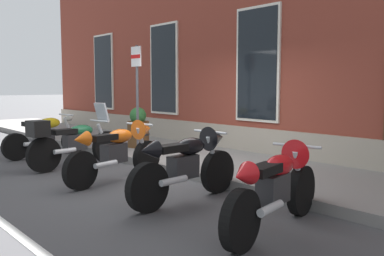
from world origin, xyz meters
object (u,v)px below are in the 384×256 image
Objects in this scene: motorcycle_red_sport at (279,182)px; parking_sign at (137,83)px; motorcycle_yellow_naked at (47,136)px; barrel_planter at (138,129)px; motorcycle_green_touring at (72,141)px; motorcycle_orange_sport at (120,148)px; motorcycle_black_sport at (189,162)px.

parking_sign reaches higher than motorcycle_red_sport.
barrel_planter is (0.97, 1.87, 0.11)m from motorcycle_yellow_naked.
motorcycle_red_sport is at bearing 2.05° from motorcycle_green_touring.
motorcycle_green_touring is 1.57m from motorcycle_orange_sport.
motorcycle_yellow_naked is at bearing -135.29° from parking_sign.
motorcycle_black_sport is (3.35, 0.19, 0.03)m from motorcycle_green_touring.
parking_sign is (-3.52, 1.46, 1.13)m from motorcycle_black_sport.
motorcycle_red_sport is (4.92, 0.18, 0.01)m from motorcycle_green_touring.
motorcycle_green_touring reaches higher than motorcycle_black_sport.
motorcycle_green_touring is 3.35m from motorcycle_black_sport.
barrel_planter is at bearing 109.55° from motorcycle_green_touring.
motorcycle_orange_sport is 2.57m from parking_sign.
motorcycle_green_touring is 1.00× the size of motorcycle_red_sport.
motorcycle_black_sport is 3.98m from parking_sign.
parking_sign is (-0.18, 1.65, 1.16)m from motorcycle_green_touring.
motorcycle_red_sport is (1.58, -0.02, -0.02)m from motorcycle_black_sport.
motorcycle_green_touring reaches higher than motorcycle_red_sport.
motorcycle_yellow_naked is 2.45m from parking_sign.
barrel_planter is at bearing 145.25° from parking_sign.
motorcycle_yellow_naked is 3.25m from motorcycle_orange_sport.
motorcycle_green_touring is at bearing -176.71° from motorcycle_black_sport.
motorcycle_black_sport is at bearing 179.40° from motorcycle_red_sport.
motorcycle_yellow_naked is at bearing 179.65° from motorcycle_orange_sport.
motorcycle_yellow_naked is 2.10× the size of barrel_planter.
parking_sign is (-1.74, 1.51, 1.13)m from motorcycle_orange_sport.
motorcycle_orange_sport is 1.78m from motorcycle_black_sport.
motorcycle_black_sport is at bearing -24.32° from barrel_planter.
motorcycle_yellow_naked is 6.61m from motorcycle_red_sport.
parking_sign is at bearing 163.84° from motorcycle_red_sport.
barrel_planter is at bearing 140.37° from motorcycle_orange_sport.
motorcycle_black_sport is at bearing 3.29° from motorcycle_green_touring.
parking_sign is at bearing 44.71° from motorcycle_yellow_naked.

